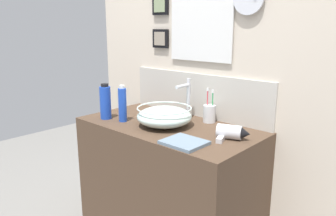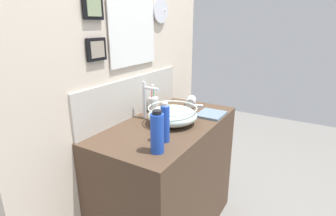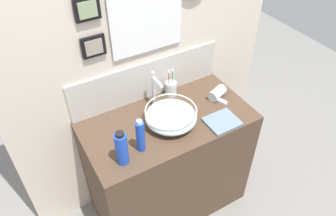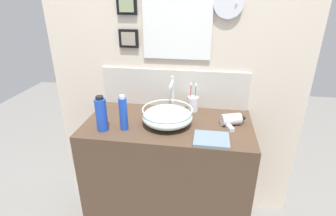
% 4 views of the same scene
% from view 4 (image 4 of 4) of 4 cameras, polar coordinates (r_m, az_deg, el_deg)
% --- Properties ---
extents(vanity_counter, '(1.06, 0.56, 0.86)m').
position_cam_4_polar(vanity_counter, '(1.91, 0.03, -14.63)').
color(vanity_counter, '#4C3828').
rests_on(vanity_counter, ground).
extents(back_panel, '(1.82, 0.10, 2.56)m').
position_cam_4_polar(back_panel, '(1.83, 1.57, 13.12)').
color(back_panel, beige).
rests_on(back_panel, ground).
extents(glass_bowl_sink, '(0.31, 0.31, 0.11)m').
position_cam_4_polar(glass_bowl_sink, '(1.63, -0.27, -1.80)').
color(glass_bowl_sink, silver).
rests_on(glass_bowl_sink, vanity_counter).
extents(faucet, '(0.02, 0.12, 0.25)m').
position_cam_4_polar(faucet, '(1.78, 0.77, 3.52)').
color(faucet, silver).
rests_on(faucet, vanity_counter).
extents(hair_drier, '(0.18, 0.17, 0.07)m').
position_cam_4_polar(hair_drier, '(1.69, 14.00, -2.48)').
color(hair_drier, silver).
rests_on(hair_drier, vanity_counter).
extents(toothbrush_cup, '(0.07, 0.07, 0.20)m').
position_cam_4_polar(toothbrush_cup, '(1.83, 5.43, 0.99)').
color(toothbrush_cup, silver).
rests_on(toothbrush_cup, vanity_counter).
extents(lotion_bottle, '(0.05, 0.05, 0.22)m').
position_cam_4_polar(lotion_bottle, '(1.58, -9.70, -1.17)').
color(lotion_bottle, blue).
rests_on(lotion_bottle, vanity_counter).
extents(soap_dispenser, '(0.07, 0.07, 0.22)m').
position_cam_4_polar(soap_dispenser, '(1.59, -14.31, -1.32)').
color(soap_dispenser, blue).
rests_on(soap_dispenser, vanity_counter).
extents(hand_towel, '(0.20, 0.17, 0.02)m').
position_cam_4_polar(hand_towel, '(1.50, 9.44, -6.73)').
color(hand_towel, slate).
rests_on(hand_towel, vanity_counter).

